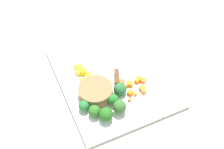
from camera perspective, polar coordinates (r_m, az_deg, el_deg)
ground_plane at (r=0.95m, az=0.00°, el=-0.87°), size 4.00×4.00×0.00m
cutting_board at (r=0.94m, az=0.00°, el=-0.63°), size 0.41×0.34×0.01m
prep_bowl at (r=0.88m, az=-3.33°, el=-3.41°), size 0.11×0.11×0.04m
chef_knife at (r=0.96m, az=0.80°, el=1.70°), size 0.27×0.12×0.02m
carrot_dice_0 at (r=0.90m, az=1.48°, el=-2.64°), size 0.02×0.02×0.01m
carrot_dice_1 at (r=0.93m, az=5.53°, el=-0.96°), size 0.02×0.02×0.01m
carrot_dice_2 at (r=0.92m, az=5.04°, el=-1.38°), size 0.02×0.02×0.01m
carrot_dice_3 at (r=0.91m, az=2.87°, el=-2.32°), size 0.01×0.01×0.01m
carrot_dice_4 at (r=0.89m, az=3.67°, el=-3.73°), size 0.02×0.02×0.01m
carrot_dice_5 at (r=0.89m, az=4.73°, el=-3.95°), size 0.01×0.01×0.01m
carrot_dice_6 at (r=0.91m, az=0.72°, el=-1.89°), size 0.02×0.02×0.01m
carrot_dice_7 at (r=0.90m, az=6.08°, el=-2.83°), size 0.02×0.02×0.01m
carrot_dice_8 at (r=0.92m, az=2.02°, el=-1.52°), size 0.02×0.02×0.01m
carrot_dice_9 at (r=0.93m, az=6.35°, el=-1.26°), size 0.02×0.02×0.01m
carrot_dice_10 at (r=0.88m, az=3.58°, el=-5.05°), size 0.01×0.01×0.01m
carrot_dice_11 at (r=0.91m, az=3.61°, el=-1.93°), size 0.02×0.02×0.02m
carrot_dice_12 at (r=0.90m, az=6.40°, el=-3.39°), size 0.01×0.01×0.02m
pepper_dice_0 at (r=0.94m, az=-4.70°, el=-0.16°), size 0.02×0.02×0.02m
pepper_dice_1 at (r=0.97m, az=-7.11°, el=1.49°), size 0.02×0.02×0.01m
pepper_dice_2 at (r=0.95m, az=-5.85°, el=0.57°), size 0.03×0.03×0.02m
pepper_dice_3 at (r=0.93m, az=-6.20°, el=-1.22°), size 0.02×0.01×0.01m
pepper_dice_4 at (r=0.96m, az=-6.58°, el=1.14°), size 0.02×0.02×0.02m
pepper_dice_5 at (r=0.95m, az=-6.73°, el=0.37°), size 0.02×0.02×0.02m
pepper_dice_6 at (r=0.93m, az=-4.79°, el=-0.95°), size 0.01×0.01×0.01m
broccoli_floret_0 at (r=0.88m, az=1.64°, el=-2.98°), size 0.04×0.04×0.04m
broccoli_floret_1 at (r=0.83m, az=-3.56°, el=-7.38°), size 0.04×0.04×0.04m
broccoli_floret_2 at (r=0.86m, az=0.23°, el=-5.07°), size 0.03×0.03×0.04m
broccoli_floret_3 at (r=0.82m, az=-1.19°, el=-8.06°), size 0.04×0.04×0.05m
broccoli_floret_4 at (r=0.84m, az=1.55°, el=-6.51°), size 0.04×0.04×0.05m
broccoli_floret_5 at (r=0.85m, az=-5.69°, el=-6.32°), size 0.03×0.03×0.04m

